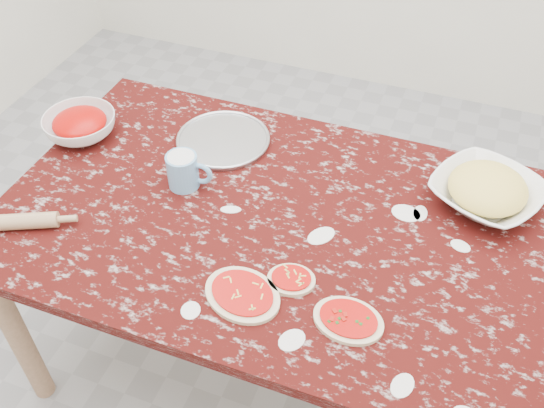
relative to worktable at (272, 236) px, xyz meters
The scene contains 10 objects.
ground 0.67m from the worktable, ahead, with size 4.00×4.00×0.00m, color gray.
worktable is the anchor object (origin of this frame).
pizza_tray 0.40m from the worktable, 135.37° to the left, with size 0.31×0.31×0.01m, color #B2B2B7.
sauce_bowl 0.76m from the worktable, 169.26° to the left, with size 0.24×0.24×0.08m, color white.
cheese_bowl 0.65m from the worktable, 25.75° to the left, with size 0.31×0.31×0.08m, color white.
flour_mug 0.33m from the worktable, behind, with size 0.14×0.10×0.11m.
pizza_left 0.31m from the worktable, 84.07° to the right, with size 0.25×0.22×0.02m.
pizza_mid 0.26m from the worktable, 57.64° to the right, with size 0.14×0.13×0.02m.
pizza_right 0.43m from the worktable, 42.44° to the right, with size 0.19×0.15×0.02m.
rolling_pin 0.74m from the worktable, 155.87° to the right, with size 0.05×0.05×0.23m, color tan.
Camera 1 is at (0.44, -1.16, 1.99)m, focal length 39.60 mm.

